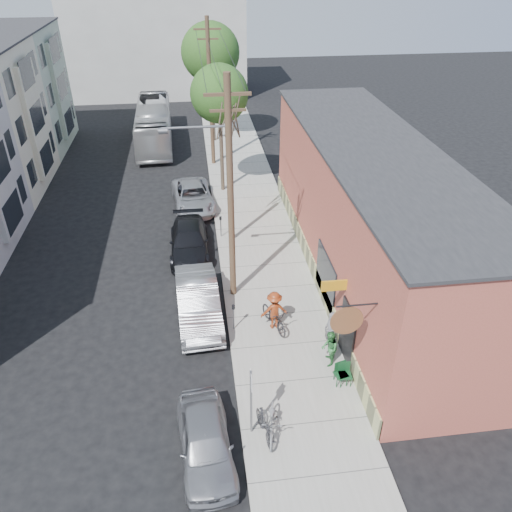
{
  "coord_description": "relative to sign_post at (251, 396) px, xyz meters",
  "views": [
    {
      "loc": [
        1.09,
        -15.1,
        14.18
      ],
      "look_at": [
        3.65,
        4.78,
        1.5
      ],
      "focal_mm": 35.0,
      "sensor_mm": 36.0,
      "label": 1
    }
  ],
  "objects": [
    {
      "name": "parked_bike_b",
      "position": [
        0.68,
        -0.14,
        -1.18
      ],
      "size": [
        1.01,
        2.0,
        1.0
      ],
      "primitive_type": "imported",
      "rotation": [
        0.0,
        0.0,
        -0.19
      ],
      "color": "slate",
      "rests_on": "sidewalk"
    },
    {
      "name": "cafe_building",
      "position": [
        6.64,
        9.07,
        1.47
      ],
      "size": [
        6.6,
        20.2,
        6.61
      ],
      "color": "#AF5141",
      "rests_on": "ground"
    },
    {
      "name": "sidewalk",
      "position": [
        1.9,
        15.08,
        -1.76
      ],
      "size": [
        4.5,
        58.0,
        0.15
      ],
      "primitive_type": "cube",
      "color": "#9E9C92",
      "rests_on": "ground"
    },
    {
      "name": "cyclist",
      "position": [
        1.61,
        5.25,
        -0.8
      ],
      "size": [
        1.21,
        0.78,
        1.77
      ],
      "primitive_type": "imported",
      "rotation": [
        0.0,
        0.0,
        3.25
      ],
      "color": "maroon",
      "rests_on": "sidewalk"
    },
    {
      "name": "tree_leafy_mid",
      "position": [
        0.45,
        19.55,
        4.56
      ],
      "size": [
        3.52,
        3.52,
        8.03
      ],
      "color": "#44392C",
      "rests_on": "sidewalk"
    },
    {
      "name": "bus",
      "position": [
        -4.39,
        29.77,
        -0.27
      ],
      "size": [
        2.95,
        11.31,
        3.13
      ],
      "primitive_type": "imported",
      "rotation": [
        0.0,
        0.0,
        0.03
      ],
      "color": "silver",
      "rests_on": "ground"
    },
    {
      "name": "parking_meter_near",
      "position": [
        -0.1,
        5.35,
        -0.85
      ],
      "size": [
        0.14,
        0.14,
        1.24
      ],
      "color": "slate",
      "rests_on": "sidewalk"
    },
    {
      "name": "car_2",
      "position": [
        -1.87,
        12.02,
        -1.12
      ],
      "size": [
        2.03,
        4.94,
        1.43
      ],
      "primitive_type": "imported",
      "rotation": [
        0.0,
        0.0,
        -0.0
      ],
      "color": "black",
      "rests_on": "ground"
    },
    {
      "name": "cyclist_bike",
      "position": [
        1.61,
        5.25,
        -1.15
      ],
      "size": [
        1.33,
        2.16,
        1.07
      ],
      "primitive_type": "imported",
      "rotation": [
        0.0,
        0.0,
        0.33
      ],
      "color": "black",
      "rests_on": "sidewalk"
    },
    {
      "name": "ground",
      "position": [
        -2.35,
        4.08,
        -1.83
      ],
      "size": [
        120.0,
        120.0,
        0.0
      ],
      "primitive_type": "plane",
      "color": "black"
    },
    {
      "name": "utility_pole_near",
      "position": [
        0.04,
        7.88,
        3.58
      ],
      "size": [
        3.57,
        0.28,
        10.0
      ],
      "color": "#503A28",
      "rests_on": "sidewalk"
    },
    {
      "name": "patron_green",
      "position": [
        3.37,
        2.79,
        -0.92
      ],
      "size": [
        0.68,
        0.82,
        1.53
      ],
      "primitive_type": "imported",
      "rotation": [
        0.0,
        0.0,
        -1.72
      ],
      "color": "#2F7639",
      "rests_on": "sidewalk"
    },
    {
      "name": "parked_bike_a",
      "position": [
        0.4,
        -0.24,
        -1.18
      ],
      "size": [
        0.76,
        1.73,
        1.0
      ],
      "primitive_type": "imported",
      "rotation": [
        0.0,
        0.0,
        0.18
      ],
      "color": "black",
      "rests_on": "sidewalk"
    },
    {
      "name": "utility_pole_far",
      "position": [
        0.1,
        24.32,
        3.51
      ],
      "size": [
        1.8,
        0.28,
        10.0
      ],
      "color": "#503A28",
      "rests_on": "sidewalk"
    },
    {
      "name": "parking_meter_far",
      "position": [
        -0.1,
        13.28,
        -0.85
      ],
      "size": [
        0.14,
        0.14,
        1.24
      ],
      "color": "slate",
      "rests_on": "sidewalk"
    },
    {
      "name": "car_0",
      "position": [
        -1.55,
        -0.68,
        -1.13
      ],
      "size": [
        2.0,
        4.26,
        1.41
      ],
      "primitive_type": "imported",
      "rotation": [
        0.0,
        0.0,
        0.08
      ],
      "color": "gray",
      "rests_on": "ground"
    },
    {
      "name": "sign_post",
      "position": [
        0.0,
        0.0,
        0.0
      ],
      "size": [
        0.07,
        0.45,
        2.8
      ],
      "color": "slate",
      "rests_on": "sidewalk"
    },
    {
      "name": "patio_chair_b",
      "position": [
        3.56,
        1.74,
        -1.24
      ],
      "size": [
        0.61,
        0.61,
        0.88
      ],
      "primitive_type": null,
      "rotation": [
        0.0,
        0.0,
        0.26
      ],
      "color": "#113D1E",
      "rests_on": "sidewalk"
    },
    {
      "name": "patron_grey",
      "position": [
        3.62,
        3.66,
        -0.8
      ],
      "size": [
        0.62,
        0.75,
        1.76
      ],
      "primitive_type": "imported",
      "rotation": [
        0.0,
        0.0,
        -1.2
      ],
      "color": "slate",
      "rests_on": "sidewalk"
    },
    {
      "name": "patio_chair_a",
      "position": [
        3.7,
        1.7,
        -1.24
      ],
      "size": [
        0.52,
        0.52,
        0.88
      ],
      "primitive_type": null,
      "rotation": [
        0.0,
        0.0,
        -0.05
      ],
      "color": "#113D1E",
      "rests_on": "sidewalk"
    },
    {
      "name": "car_3",
      "position": [
        -1.55,
        17.51,
        -1.13
      ],
      "size": [
        2.84,
        5.27,
        1.41
      ],
      "primitive_type": "imported",
      "rotation": [
        0.0,
        0.0,
        0.1
      ],
      "color": "#AAABB2",
      "rests_on": "ground"
    },
    {
      "name": "tree_leafy_far",
      "position": [
        0.45,
        29.4,
        5.17
      ],
      "size": [
        4.47,
        4.47,
        9.1
      ],
      "color": "#44392C",
      "rests_on": "sidewalk"
    },
    {
      "name": "tree_bare",
      "position": [
        0.45,
        12.89,
        1.38
      ],
      "size": [
        0.24,
        0.24,
        6.12
      ],
      "color": "#44392C",
      "rests_on": "sidewalk"
    },
    {
      "name": "end_cap_building",
      "position": [
        -4.35,
        46.08,
        4.17
      ],
      "size": [
        18.0,
        8.0,
        12.0
      ],
      "primitive_type": "cube",
      "color": "#AFAEAA",
      "rests_on": "ground"
    },
    {
      "name": "car_1",
      "position": [
        -1.55,
        6.49,
        -0.99
      ],
      "size": [
        2.08,
        5.23,
        1.69
      ],
      "primitive_type": "imported",
      "rotation": [
        0.0,
        0.0,
        0.06
      ],
      "color": "#A2A4AA",
      "rests_on": "ground"
    }
  ]
}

